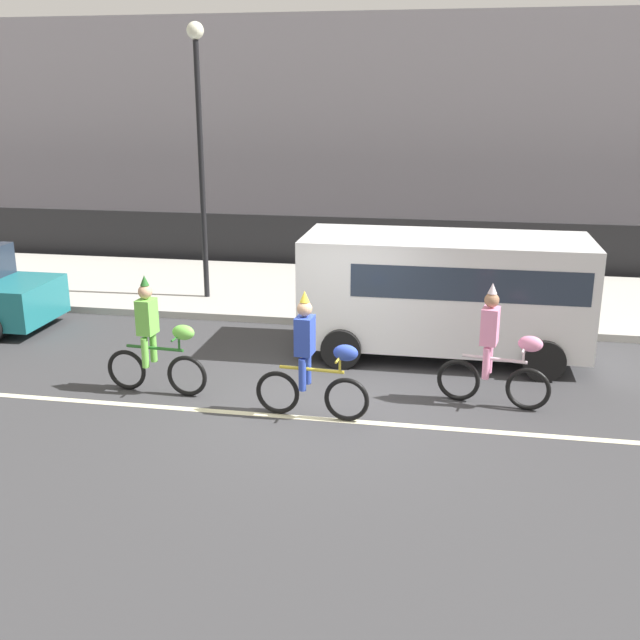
{
  "coord_description": "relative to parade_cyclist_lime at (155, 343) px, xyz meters",
  "views": [
    {
      "loc": [
        1.8,
        -10.43,
        4.58
      ],
      "look_at": [
        -0.31,
        1.2,
        1.0
      ],
      "focal_mm": 42.0,
      "sensor_mm": 36.0,
      "label": 1
    }
  ],
  "objects": [
    {
      "name": "sidewalk_curb",
      "position": [
        2.72,
        6.45,
        -0.77
      ],
      "size": [
        60.0,
        5.0,
        0.15
      ],
      "primitive_type": "cube",
      "color": "#ADAAA3",
      "rests_on": "ground"
    },
    {
      "name": "street_lamp_post",
      "position": [
        -0.95,
        5.28,
        3.15
      ],
      "size": [
        0.36,
        0.36,
        5.86
      ],
      "color": "black",
      "rests_on": "sidewalk_curb"
    },
    {
      "name": "fence_line",
      "position": [
        2.72,
        9.35,
        -0.14
      ],
      "size": [
        40.0,
        0.08,
        1.4
      ],
      "primitive_type": "cube",
      "color": "black",
      "rests_on": "ground"
    },
    {
      "name": "road_centre_line",
      "position": [
        2.72,
        -0.55,
        -0.84
      ],
      "size": [
        36.0,
        0.14,
        0.01
      ],
      "primitive_type": "cube",
      "color": "beige",
      "rests_on": "ground"
    },
    {
      "name": "parade_cyclist_lime",
      "position": [
        0.0,
        0.0,
        0.0
      ],
      "size": [
        1.72,
        0.5,
        1.92
      ],
      "color": "black",
      "rests_on": "ground"
    },
    {
      "name": "ground_plane",
      "position": [
        2.72,
        -0.05,
        -0.84
      ],
      "size": [
        80.0,
        80.0,
        0.0
      ],
      "primitive_type": "plane",
      "color": "#38383A"
    },
    {
      "name": "parked_van_white",
      "position": [
        4.48,
        2.65,
        0.44
      ],
      "size": [
        5.0,
        2.22,
        2.18
      ],
      "color": "white",
      "rests_on": "ground"
    },
    {
      "name": "parade_cyclist_cobalt",
      "position": [
        2.61,
        -0.49,
        0.0
      ],
      "size": [
        1.72,
        0.5,
        1.92
      ],
      "color": "black",
      "rests_on": "ground"
    },
    {
      "name": "building_backdrop",
      "position": [
        0.47,
        17.95,
        2.67
      ],
      "size": [
        28.0,
        8.0,
        7.02
      ],
      "primitive_type": "cube",
      "color": "#99939E",
      "rests_on": "ground"
    },
    {
      "name": "parade_cyclist_pink",
      "position": [
        5.24,
        0.44,
        0.0
      ],
      "size": [
        1.7,
        0.54,
        1.92
      ],
      "color": "black",
      "rests_on": "ground"
    }
  ]
}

